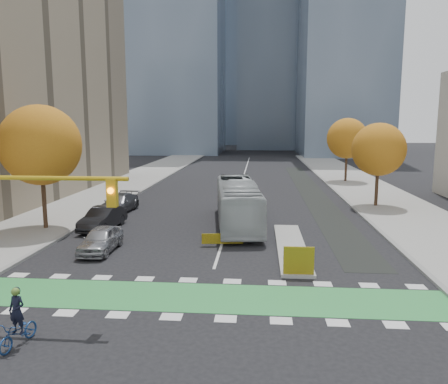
% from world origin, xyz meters
% --- Properties ---
extents(ground, '(300.00, 300.00, 0.00)m').
position_xyz_m(ground, '(0.00, 0.00, 0.00)').
color(ground, black).
rests_on(ground, ground).
extents(sidewalk_west, '(7.00, 120.00, 0.15)m').
position_xyz_m(sidewalk_west, '(-13.50, 20.00, 0.07)').
color(sidewalk_west, gray).
rests_on(sidewalk_west, ground).
extents(sidewalk_east, '(7.00, 120.00, 0.15)m').
position_xyz_m(sidewalk_east, '(13.50, 20.00, 0.07)').
color(sidewalk_east, gray).
rests_on(sidewalk_east, ground).
extents(curb_west, '(0.30, 120.00, 0.16)m').
position_xyz_m(curb_west, '(-10.00, 20.00, 0.07)').
color(curb_west, gray).
rests_on(curb_west, ground).
extents(curb_east, '(0.30, 120.00, 0.16)m').
position_xyz_m(curb_east, '(10.00, 20.00, 0.07)').
color(curb_east, gray).
rests_on(curb_east, ground).
extents(bike_crossing, '(20.00, 3.00, 0.01)m').
position_xyz_m(bike_crossing, '(0.00, 1.50, 0.01)').
color(bike_crossing, '#2E8E41').
rests_on(bike_crossing, ground).
extents(centre_line, '(0.15, 70.00, 0.01)m').
position_xyz_m(centre_line, '(0.00, 40.00, 0.01)').
color(centre_line, silver).
rests_on(centre_line, ground).
extents(bike_lane_paint, '(2.50, 50.00, 0.01)m').
position_xyz_m(bike_lane_paint, '(7.50, 30.00, 0.01)').
color(bike_lane_paint, black).
rests_on(bike_lane_paint, ground).
extents(median_island, '(1.60, 10.00, 0.16)m').
position_xyz_m(median_island, '(4.00, 9.00, 0.08)').
color(median_island, gray).
rests_on(median_island, ground).
extents(hazard_board, '(1.40, 0.12, 1.30)m').
position_xyz_m(hazard_board, '(4.00, 4.20, 0.80)').
color(hazard_board, yellow).
rests_on(hazard_board, median_island).
extents(tower_nw, '(22.00, 22.00, 70.00)m').
position_xyz_m(tower_nw, '(-18.00, 90.00, 35.00)').
color(tower_nw, '#47566B').
rests_on(tower_nw, ground).
extents(tower_ne, '(18.00, 24.00, 60.00)m').
position_xyz_m(tower_ne, '(20.00, 85.00, 30.00)').
color(tower_ne, '#47566B').
rests_on(tower_ne, ground).
extents(tower_far, '(26.00, 26.00, 80.00)m').
position_xyz_m(tower_far, '(-4.00, 140.00, 40.00)').
color(tower_far, '#47566B').
rests_on(tower_far, ground).
extents(tree_west, '(5.20, 5.20, 8.22)m').
position_xyz_m(tree_west, '(-12.00, 12.00, 5.62)').
color(tree_west, '#332114').
rests_on(tree_west, ground).
extents(tree_east_near, '(4.40, 4.40, 7.08)m').
position_xyz_m(tree_east_near, '(12.00, 22.00, 4.86)').
color(tree_east_near, '#332114').
rests_on(tree_east_near, ground).
extents(tree_east_far, '(4.80, 4.80, 7.65)m').
position_xyz_m(tree_east_far, '(12.50, 38.00, 5.24)').
color(tree_east_far, '#332114').
rests_on(tree_east_far, ground).
extents(cyclist, '(0.87, 1.76, 1.94)m').
position_xyz_m(cyclist, '(-5.40, -2.87, 0.65)').
color(cyclist, navy).
rests_on(cyclist, ground).
extents(bus, '(3.87, 11.42, 3.12)m').
position_xyz_m(bus, '(0.68, 14.40, 1.56)').
color(bus, '#B4BABC').
rests_on(bus, ground).
extents(parked_car_a, '(1.66, 4.06, 1.38)m').
position_xyz_m(parked_car_a, '(-6.54, 7.47, 0.69)').
color(parked_car_a, '#A1A1A6').
rests_on(parked_car_a, ground).
extents(parked_car_b, '(2.06, 4.67, 1.49)m').
position_xyz_m(parked_car_b, '(-8.25, 12.47, 0.74)').
color(parked_car_b, black).
rests_on(parked_car_b, ground).
extents(parked_car_c, '(2.39, 5.09, 1.44)m').
position_xyz_m(parked_car_c, '(-9.00, 18.12, 0.72)').
color(parked_car_c, '#4A4A4F').
rests_on(parked_car_c, ground).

